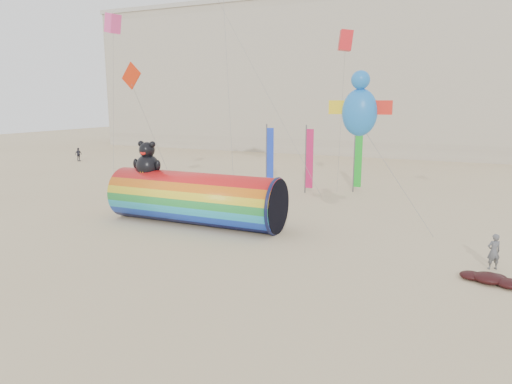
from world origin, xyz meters
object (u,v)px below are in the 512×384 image
at_px(hotel_building, 302,78).
at_px(windsock_assembly, 195,197).
at_px(kite_handler, 494,252).
at_px(fabric_bundle, 494,279).

bearing_deg(hotel_building, windsock_assembly, -79.29).
distance_m(windsock_assembly, kite_handler, 15.32).
relative_size(kite_handler, fabric_bundle, 0.59).
bearing_deg(hotel_building, fabric_bundle, -63.12).
bearing_deg(fabric_bundle, hotel_building, 116.88).
distance_m(hotel_building, fabric_bundle, 52.85).
bearing_deg(windsock_assembly, kite_handler, -4.28).
xyz_separation_m(hotel_building, windsock_assembly, (8.21, -43.42, -8.74)).
xyz_separation_m(hotel_building, kite_handler, (23.46, -44.56, -9.54)).
bearing_deg(windsock_assembly, fabric_bundle, -10.61).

